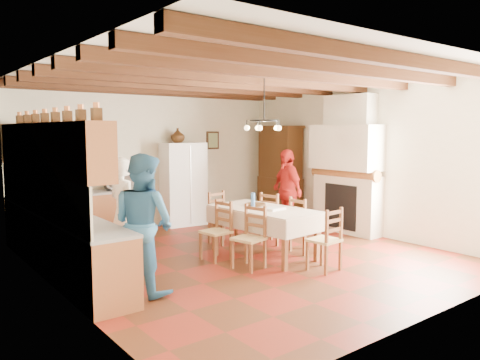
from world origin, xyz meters
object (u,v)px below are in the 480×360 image
dining_table (263,213)px  person_man (124,214)px  chair_right_near (305,225)px  chair_right_far (274,218)px  chair_end_far (223,218)px  chair_end_near (324,239)px  person_woman_red (287,191)px  chair_left_near (249,238)px  chair_left_far (216,231)px  microwave (120,182)px  hutch (280,172)px  refrigerator (182,184)px  person_woman_blue (144,223)px

dining_table → person_man: person_man is taller
chair_right_near → chair_right_far: same height
dining_table → chair_end_far: chair_end_far is taller
chair_end_near → person_woman_red: (1.37, 2.26, 0.38)m
chair_end_near → person_woman_red: bearing=-127.3°
chair_right_far → person_woman_red: size_ratio=0.56×
person_woman_red → chair_left_near: bearing=-42.3°
chair_left_far → microwave: 2.89m
hutch → chair_end_far: size_ratio=2.28×
chair_end_near → chair_end_far: bearing=-90.9°
hutch → chair_right_far: (-1.76, -1.77, -0.62)m
hutch → chair_left_far: bearing=-142.7°
chair_left_far → chair_end_far: (0.74, 0.84, 0.00)m
person_woman_red → chair_left_far: bearing=-57.5°
chair_end_far → microwave: 2.34m
person_man → chair_left_near: bearing=-131.3°
hutch → chair_left_far: hutch is taller
refrigerator → chair_end_far: (-0.32, -2.01, -0.43)m
chair_left_far → person_man: bearing=-111.7°
chair_left_near → chair_end_near: size_ratio=1.00×
chair_right_near → person_woman_red: bearing=-28.9°
person_woman_blue → chair_right_far: bearing=-91.0°
refrigerator → chair_end_near: (-0.11, -4.31, -0.43)m
hutch → microwave: size_ratio=3.78×
chair_left_near → person_woman_red: (2.21, 1.50, 0.38)m
chair_right_near → chair_right_far: size_ratio=1.00×
chair_end_far → person_man: size_ratio=0.56×
chair_right_far → person_woman_red: bearing=-71.2°
chair_right_far → person_man: person_man is taller
chair_left_far → chair_end_far: 1.13m
dining_table → person_man: 2.27m
chair_left_near → microwave: bearing=175.4°
chair_end_near → person_man: 3.02m
dining_table → chair_end_far: bearing=91.6°
refrigerator → person_woman_red: 2.41m
microwave → chair_right_near: bearing=-47.6°
hutch → chair_end_near: (-2.31, -3.49, -0.62)m
chair_left_near → chair_left_far: 0.71m
refrigerator → chair_right_far: 2.66m
person_woman_red → dining_table: bearing=-41.7°
refrigerator → chair_left_far: bearing=-105.1°
microwave → chair_left_far: bearing=-68.7°
person_woman_blue → chair_right_near: bearing=-105.5°
person_man → dining_table: bearing=-112.5°
person_man → microwave: bearing=-27.1°
chair_left_near → person_man: size_ratio=0.56×
person_woman_blue → person_woman_red: bearing=-87.2°
hutch → chair_right_near: (-1.78, -2.57, -0.62)m
hutch → chair_left_far: (-3.26, -2.03, -0.62)m
dining_table → chair_end_near: size_ratio=2.00×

